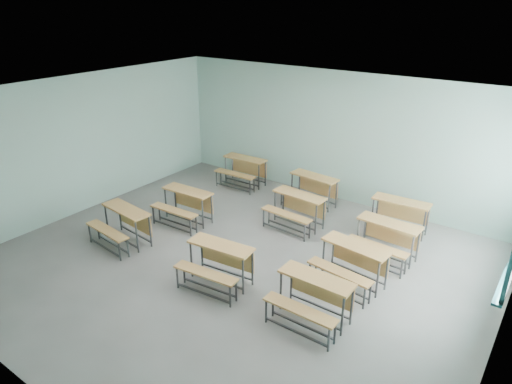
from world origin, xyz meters
TOP-DOWN VIEW (x-y plane):
  - room at (0.08, 0.03)m, footprint 9.04×8.04m
  - desk_unit_r0c0 at (-2.41, -0.72)m, footprint 1.28×0.93m
  - desk_unit_r0c1 at (0.15, -0.71)m, footprint 1.28×0.93m
  - desk_unit_r0c2 at (2.01, -0.62)m, footprint 1.21×0.82m
  - desk_unit_r1c0 at (-2.04, 0.74)m, footprint 1.24×0.86m
  - desk_unit_r1c2 at (2.08, 0.66)m, footprint 1.29×0.94m
  - desk_unit_r2c1 at (0.12, 2.03)m, footprint 1.26×0.89m
  - desk_unit_r2c2 at (2.24, 1.86)m, footprint 1.25×0.87m
  - desk_unit_r3c0 at (-2.33, 3.29)m, footprint 1.23×0.85m
  - desk_unit_r3c1 at (-0.16, 3.20)m, footprint 1.28×0.92m
  - desk_unit_r3c2 at (2.09, 3.01)m, footprint 1.25×0.87m

SIDE VIEW (x-z plane):
  - desk_unit_r0c0 at x=-2.41m, z-range 0.13..0.88m
  - desk_unit_r0c1 at x=0.15m, z-range 0.13..0.88m
  - desk_unit_r0c2 at x=2.01m, z-range 0.13..0.88m
  - desk_unit_r1c0 at x=-2.04m, z-range 0.13..0.88m
  - desk_unit_r1c2 at x=2.08m, z-range 0.13..0.88m
  - desk_unit_r2c1 at x=0.12m, z-range 0.13..0.88m
  - desk_unit_r2c2 at x=2.24m, z-range 0.13..0.88m
  - desk_unit_r3c0 at x=-2.33m, z-range 0.13..0.88m
  - desk_unit_r3c1 at x=-0.16m, z-range 0.13..0.88m
  - desk_unit_r3c2 at x=2.09m, z-range 0.13..0.88m
  - room at x=0.08m, z-range -0.02..3.22m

